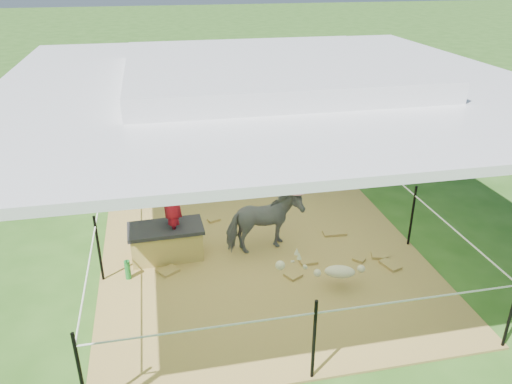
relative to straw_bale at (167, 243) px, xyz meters
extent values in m
plane|color=#2D5919|center=(1.36, -0.40, -0.25)|extent=(90.00, 90.00, 0.00)
cube|color=brown|center=(1.36, -0.40, -0.24)|extent=(4.60, 4.60, 0.03)
cylinder|color=silver|center=(-1.64, 2.60, 1.05)|extent=(0.07, 0.07, 2.60)
cylinder|color=silver|center=(4.36, 2.60, 1.05)|extent=(0.07, 0.07, 2.60)
cube|color=white|center=(1.36, -0.40, 2.39)|extent=(6.30, 6.30, 0.08)
cube|color=white|center=(1.36, -0.40, 2.54)|extent=(3.30, 3.30, 0.22)
cylinder|color=black|center=(-0.89, 1.85, 0.25)|extent=(0.04, 0.04, 1.00)
cylinder|color=black|center=(1.36, 1.85, 0.25)|extent=(0.04, 0.04, 1.00)
cylinder|color=black|center=(3.61, 1.85, 0.25)|extent=(0.04, 0.04, 1.00)
cylinder|color=black|center=(-0.89, -0.40, 0.25)|extent=(0.04, 0.04, 1.00)
cylinder|color=black|center=(3.61, -0.40, 0.25)|extent=(0.04, 0.04, 1.00)
cylinder|color=black|center=(-0.89, -2.65, 0.25)|extent=(0.04, 0.04, 1.00)
cylinder|color=black|center=(1.36, -2.65, 0.25)|extent=(0.04, 0.04, 1.00)
cylinder|color=black|center=(3.61, -2.65, 0.25)|extent=(0.04, 0.04, 1.00)
cylinder|color=white|center=(1.36, 1.85, 0.60)|extent=(4.50, 0.02, 0.02)
cylinder|color=white|center=(1.36, -2.65, 0.60)|extent=(4.50, 0.02, 0.02)
cylinder|color=white|center=(3.61, -0.40, 0.60)|extent=(0.02, 4.50, 0.02)
cylinder|color=white|center=(-0.89, -0.40, 0.60)|extent=(0.02, 4.50, 0.02)
cube|color=olive|center=(0.00, 0.00, 0.00)|extent=(1.01, 0.53, 0.44)
cube|color=black|center=(0.00, 0.00, 0.25)|extent=(1.08, 0.59, 0.06)
imported|color=#AC1021|center=(0.10, 0.00, 0.82)|extent=(0.30, 0.45, 1.20)
cylinder|color=#1C7F2E|center=(-0.55, -0.45, -0.08)|extent=(0.08, 0.08, 0.28)
imported|color=#505055|center=(1.42, -0.12, 0.24)|extent=(1.17, 0.70, 0.93)
cylinder|color=pink|center=(1.42, -0.12, 0.77)|extent=(0.29, 0.29, 0.13)
cylinder|color=blue|center=(5.33, 6.26, 0.15)|extent=(0.54, 0.54, 0.80)
cube|color=#532E1C|center=(3.18, 7.70, 0.12)|extent=(1.86, 1.38, 0.75)
cube|color=brown|center=(6.79, 8.56, 0.08)|extent=(1.96, 1.81, 0.67)
imported|color=#317CBA|center=(3.60, 7.08, 0.34)|extent=(0.60, 0.48, 1.18)
camera|label=1|loc=(-0.01, -6.35, 3.73)|focal=35.00mm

